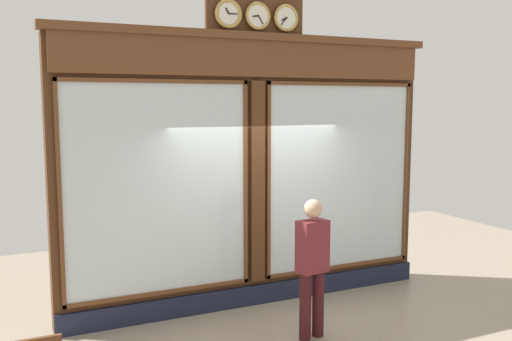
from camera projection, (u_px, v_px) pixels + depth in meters
shop_facade at (252, 170)px, 7.72m from camera, size 5.48×0.42×4.23m
pedestrian at (312, 263)px, 6.59m from camera, size 0.39×0.27×1.69m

